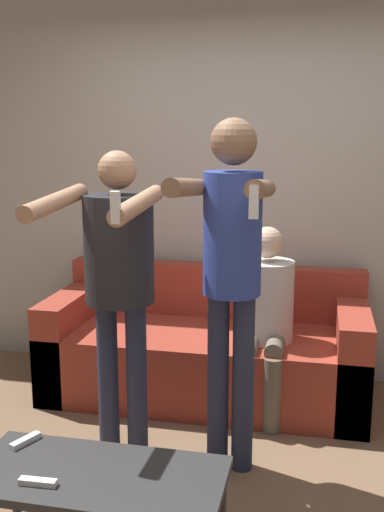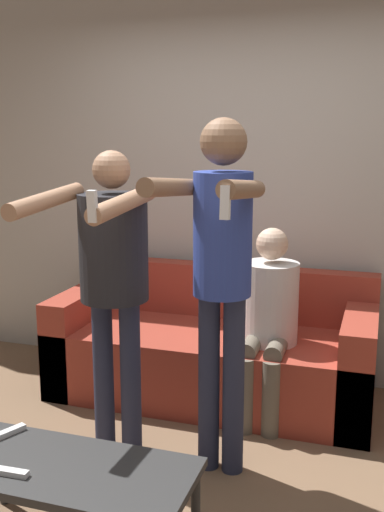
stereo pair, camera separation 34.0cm
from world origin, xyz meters
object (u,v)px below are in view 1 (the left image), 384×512
Objects in this scene: person_standing_right at (231,259)px; coffee_table at (97,482)px; person_standing_left at (118,268)px; remote_far at (25,441)px; couch at (206,352)px; person_seated at (265,311)px; remote_near at (38,482)px.

coffee_table is at bearing -118.18° from person_standing_right.
person_standing_left is 0.91× the size of person_standing_right.
person_standing_right reaches higher than remote_far.
remote_far is at bearing 158.08° from coffee_table.
couch is at bearing 107.98° from person_standing_right.
person_standing_left reaches higher than person_seated.
remote_far is at bearing -108.74° from couch.
couch is 0.57m from person_seated.
person_seated is (0.11, 0.71, -0.47)m from person_standing_right.
couch reaches higher than remote_near.
person_seated is at bearing 66.09° from remote_near.
person_seated is 1.79m from remote_near.
person_standing_right reaches higher than person_seated.
person_standing_right reaches higher than coffee_table.
person_standing_right is at bearing -0.19° from person_standing_left.
couch is 1.26m from person_standing_right.
person_seated is at bearing 45.82° from person_standing_left.
person_standing_right is at bearing -72.02° from couch.
remote_far is (-0.20, 0.28, 0.00)m from remote_near.
person_standing_right reaches higher than person_standing_left.
coffee_table is at bearing -94.40° from couch.
person_standing_right is 1.31m from remote_near.
person_standing_right is 11.80× the size of remote_far.
person_standing_left is (-0.29, -0.89, 0.76)m from couch.
remote_near is at bearing -123.85° from person_standing_right.
remote_near is at bearing -113.91° from person_seated.
person_seated is at bearing 81.32° from person_standing_right.
person_standing_right is at bearing -98.68° from person_seated.
coffee_table is 0.42m from remote_far.
couch is 1.78× the size of person_seated.
person_seated is (0.40, -0.18, 0.36)m from couch.
person_standing_right is (0.29, -0.90, 0.83)m from couch.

